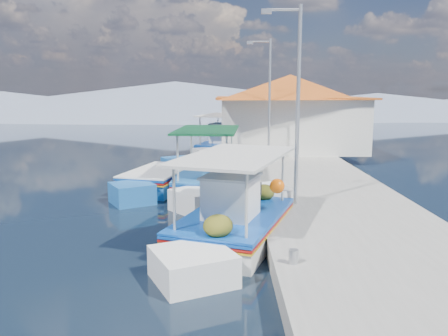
{
  "coord_description": "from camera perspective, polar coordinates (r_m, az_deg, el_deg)",
  "views": [
    {
      "loc": [
        2.4,
        -11.84,
        4.04
      ],
      "look_at": [
        2.35,
        3.9,
        1.3
      ],
      "focal_mm": 36.24,
      "sensor_mm": 36.0,
      "label": 1
    }
  ],
  "objects": [
    {
      "name": "ground",
      "position": [
        12.74,
        -10.81,
        -8.8
      ],
      "size": [
        160.0,
        160.0,
        0.0
      ],
      "primitive_type": "plane",
      "color": "black",
      "rests_on": "ground"
    },
    {
      "name": "bollards",
      "position": [
        17.48,
        4.78,
        -1.34
      ],
      "size": [
        0.2,
        17.2,
        0.3
      ],
      "color": "#A5A8AD",
      "rests_on": "quay"
    },
    {
      "name": "mountain_ridge",
      "position": [
        67.99,
        3.71,
        8.19
      ],
      "size": [
        171.4,
        96.0,
        5.5
      ],
      "color": "slate",
      "rests_on": "ground"
    },
    {
      "name": "lamp_post_far",
      "position": [
        22.94,
        5.53,
        9.37
      ],
      "size": [
        1.21,
        0.14,
        6.0
      ],
      "color": "#A5A8AD",
      "rests_on": "quay"
    },
    {
      "name": "harbor_building",
      "position": [
        27.14,
        8.29,
        7.11
      ],
      "size": [
        10.49,
        10.49,
        4.4
      ],
      "color": "silver",
      "rests_on": "quay"
    },
    {
      "name": "caique_far",
      "position": [
        28.35,
        -0.11,
        2.75
      ],
      "size": [
        3.75,
        7.67,
        2.79
      ],
      "rotation": [
        0.0,
        0.0,
        0.28
      ],
      "color": "white",
      "rests_on": "ground"
    },
    {
      "name": "quay",
      "position": [
        18.57,
        11.05,
        -2.08
      ],
      "size": [
        5.0,
        44.0,
        0.5
      ],
      "primitive_type": "cube",
      "color": "gray",
      "rests_on": "ground"
    },
    {
      "name": "caique_blue_hull",
      "position": [
        18.77,
        -8.22,
        -1.62
      ],
      "size": [
        3.19,
        6.62,
        1.22
      ],
      "rotation": [
        0.0,
        0.0,
        0.27
      ],
      "color": "#1C5EA9",
      "rests_on": "ground"
    },
    {
      "name": "caique_green_canopy",
      "position": [
        17.88,
        -2.11,
        -1.81
      ],
      "size": [
        2.57,
        7.51,
        2.81
      ],
      "rotation": [
        0.0,
        0.0,
        0.07
      ],
      "color": "white",
      "rests_on": "ground"
    },
    {
      "name": "main_caique",
      "position": [
        12.33,
        1.23,
        -6.8
      ],
      "size": [
        4.01,
        7.47,
        2.61
      ],
      "rotation": [
        0.0,
        0.0,
        0.34
      ],
      "color": "white",
      "rests_on": "ground"
    },
    {
      "name": "lamp_post_near",
      "position": [
        14.0,
        8.96,
        8.99
      ],
      "size": [
        1.21,
        0.14,
        6.0
      ],
      "color": "#A5A8AD",
      "rests_on": "quay"
    }
  ]
}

